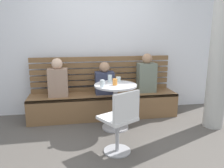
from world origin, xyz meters
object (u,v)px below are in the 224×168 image
at_px(white_chair, 121,120).
at_px(booth_bench, 104,105).
at_px(person_child_left, 58,80).
at_px(cafe_table, 115,98).
at_px(cup_glass_tall, 110,78).
at_px(person_child_middle, 104,80).
at_px(cup_water_clear, 102,83).
at_px(person_adult, 147,75).
at_px(cup_tumbler_orange, 115,82).
at_px(cup_glass_short, 118,79).

bearing_deg(white_chair, booth_bench, 91.01).
height_order(booth_bench, person_child_left, person_child_left).
height_order(cafe_table, white_chair, white_chair).
distance_m(white_chair, cup_glass_tall, 1.06).
xyz_separation_m(person_child_middle, cup_glass_tall, (0.04, -0.36, 0.10)).
xyz_separation_m(booth_bench, cup_water_clear, (-0.12, -0.67, 0.57)).
bearing_deg(person_child_left, cup_water_clear, -44.19).
relative_size(person_adult, cup_water_clear, 6.64).
bearing_deg(person_child_middle, cup_glass_tall, -83.66).
height_order(cafe_table, person_child_left, person_child_left).
bearing_deg(person_child_middle, cup_tumbler_orange, -82.67).
relative_size(person_adult, cup_glass_short, 9.14).
relative_size(person_child_left, cup_water_clear, 6.15).
relative_size(cafe_table, cup_tumbler_orange, 7.40).
xyz_separation_m(white_chair, cup_water_clear, (-0.14, 0.67, 0.33)).
bearing_deg(cafe_table, person_child_middle, 99.70).
bearing_deg(white_chair, person_child_middle, 90.29).
bearing_deg(cafe_table, cup_water_clear, -148.97).
distance_m(person_child_left, cup_water_clear, 0.97).
height_order(person_child_middle, cup_water_clear, person_child_middle).
bearing_deg(cup_glass_tall, cup_glass_short, 6.33).
distance_m(cafe_table, person_child_middle, 0.60).
bearing_deg(cafe_table, cup_glass_short, 66.86).
xyz_separation_m(person_adult, cup_glass_short, (-0.62, -0.35, 0.01)).
height_order(booth_bench, person_adult, person_adult).
distance_m(booth_bench, person_adult, 0.99).
bearing_deg(cup_glass_tall, person_child_left, 158.52).
distance_m(booth_bench, cup_glass_short, 0.68).
xyz_separation_m(cup_tumbler_orange, cup_glass_tall, (-0.04, 0.25, 0.01)).
xyz_separation_m(cafe_table, cup_water_clear, (-0.23, -0.14, 0.28)).
bearing_deg(cup_water_clear, person_child_middle, 79.29).
bearing_deg(cup_glass_short, person_adult, 29.39).
xyz_separation_m(cafe_table, white_chair, (-0.09, -0.81, -0.05)).
distance_m(booth_bench, white_chair, 1.36).
bearing_deg(cup_water_clear, cup_glass_tall, 62.89).
distance_m(person_child_middle, cup_glass_short, 0.40).
bearing_deg(cup_glass_tall, cup_water_clear, -117.11).
distance_m(person_child_left, cup_glass_tall, 0.94).
distance_m(cup_tumbler_orange, cup_water_clear, 0.23).
distance_m(white_chair, person_adult, 1.61).
height_order(person_adult, cup_tumbler_orange, person_adult).
bearing_deg(person_child_left, booth_bench, -0.41).
bearing_deg(cup_tumbler_orange, cup_water_clear, -157.08).
bearing_deg(cup_water_clear, booth_bench, 80.28).
bearing_deg(person_adult, cup_glass_short, -150.61).
height_order(white_chair, cup_water_clear, same).
relative_size(booth_bench, cup_glass_short, 33.75).
relative_size(white_chair, person_child_middle, 1.44).
height_order(booth_bench, cup_glass_short, cup_glass_short).
relative_size(person_adult, person_child_left, 1.08).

